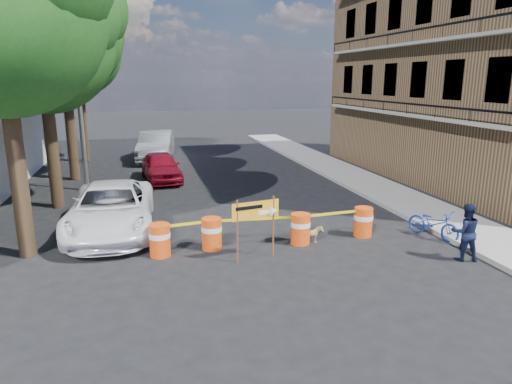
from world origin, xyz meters
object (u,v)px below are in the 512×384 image
bicycle (435,211)px  pedestrian (465,232)px  barrel_far_left (160,239)px  barrel_mid_right (300,228)px  detour_sign (261,214)px  dog (312,235)px  sedan_silver (156,146)px  barrel_far_right (363,221)px  sedan_red (161,167)px  suv_white (111,209)px  barrel_mid_left (212,233)px

bicycle → pedestrian: bearing=-122.8°
barrel_far_left → barrel_mid_right: bearing=-0.4°
barrel_far_left → pedestrian: bearing=-16.1°
detour_sign → dog: bearing=12.7°
sedan_silver → barrel_far_right: bearing=-62.4°
sedan_red → barrel_mid_right: bearing=-74.9°
dog → sedan_red: sedan_red is taller
barrel_mid_right → barrel_far_left: bearing=179.6°
detour_sign → suv_white: detour_sign is taller
suv_white → dog: bearing=-21.9°
pedestrian → suv_white: bearing=-10.0°
barrel_far_left → barrel_mid_right: same height
sedan_red → suv_white: bearing=-109.4°
detour_sign → barrel_mid_right: bearing=20.3°
dog → suv_white: (-5.70, 2.53, 0.49)m
barrel_mid_right → barrel_far_right: same height
sedan_red → sedan_silver: bearing=85.1°
barrel_far_left → detour_sign: bearing=-18.3°
barrel_far_right → barrel_mid_right: bearing=-175.5°
barrel_mid_right → sedan_silver: 15.96m
sedan_red → detour_sign: bearing=-83.6°
barrel_far_left → detour_sign: (2.61, -0.86, 0.77)m
sedan_red → sedan_silver: (0.00, 5.91, 0.18)m
pedestrian → dog: 4.09m
barrel_far_left → barrel_far_right: same height
dog → sedan_silver: bearing=8.0°
pedestrian → sedan_red: (-7.30, 11.87, -0.10)m
barrel_mid_right → detour_sign: 1.81m
detour_sign → sedan_red: size_ratio=0.43×
barrel_far_left → barrel_mid_left: (1.45, 0.19, 0.00)m
barrel_mid_left → detour_sign: bearing=-42.3°
dog → barrel_far_right: bearing=-87.5°
pedestrian → bicycle: bearing=-82.8°
bicycle → dog: bicycle is taller
barrel_far_left → dog: (4.34, -0.12, -0.20)m
barrel_mid_left → barrel_mid_right: same height
barrel_mid_left → barrel_mid_right: 2.58m
barrel_mid_left → dog: size_ratio=1.42×
barrel_mid_right → pedestrian: pedestrian is taller
sedan_silver → dog: bearing=-68.6°
barrel_far_right → detour_sign: detour_sign is taller
pedestrian → barrel_far_right: bearing=-37.5°
barrel_far_right → sedan_silver: sedan_silver is taller
detour_sign → sedan_red: 10.72m
barrel_mid_right → dog: bearing=-15.9°
barrel_mid_left → detour_sign: 1.75m
detour_sign → sedan_red: bearing=90.8°
barrel_mid_left → pedestrian: pedestrian is taller
dog → sedan_silver: (-3.84, 15.65, 0.59)m
barrel_mid_left → suv_white: 3.58m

